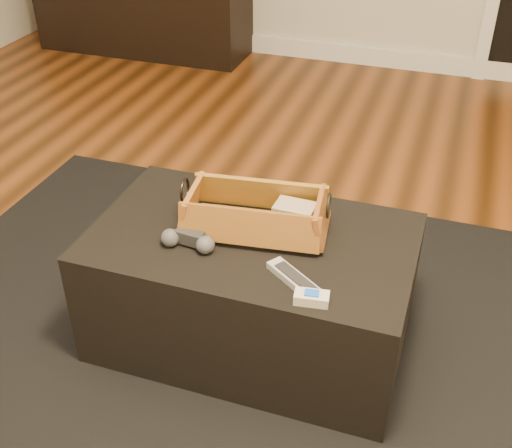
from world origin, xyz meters
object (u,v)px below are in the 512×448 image
(media_cabinet, at_px, (143,9))
(tv_remote, at_px, (247,224))
(ottoman, at_px, (252,288))
(wicker_basket, at_px, (255,215))
(silver_remote, at_px, (297,281))
(cream_gadget, at_px, (312,298))
(game_controller, at_px, (189,239))

(media_cabinet, bearing_deg, tv_remote, -56.53)
(ottoman, xyz_separation_m, wicker_basket, (-0.00, 0.04, 0.26))
(ottoman, height_order, silver_remote, silver_remote)
(ottoman, bearing_deg, wicker_basket, 92.31)
(cream_gadget, bearing_deg, wicker_basket, 132.36)
(media_cabinet, bearing_deg, cream_gadget, -55.08)
(tv_remote, bearing_deg, ottoman, -50.79)
(wicker_basket, height_order, silver_remote, wicker_basket)
(media_cabinet, height_order, wicker_basket, wicker_basket)
(media_cabinet, relative_size, game_controller, 8.77)
(ottoman, relative_size, tv_remote, 4.24)
(wicker_basket, distance_m, game_controller, 0.22)
(media_cabinet, bearing_deg, wicker_basket, -56.01)
(cream_gadget, bearing_deg, silver_remote, 133.82)
(game_controller, bearing_deg, cream_gadget, -17.31)
(tv_remote, height_order, game_controller, game_controller)
(media_cabinet, height_order, tv_remote, media_cabinet)
(tv_remote, xyz_separation_m, wicker_basket, (0.02, 0.02, 0.02))
(silver_remote, distance_m, cream_gadget, 0.08)
(silver_remote, bearing_deg, ottoman, 136.92)
(ottoman, distance_m, wicker_basket, 0.27)
(media_cabinet, xyz_separation_m, silver_remote, (1.89, -2.74, 0.15))
(ottoman, distance_m, game_controller, 0.31)
(tv_remote, bearing_deg, wicker_basket, 30.87)
(tv_remote, height_order, cream_gadget, tv_remote)
(media_cabinet, bearing_deg, game_controller, -60.01)
(media_cabinet, height_order, cream_gadget, media_cabinet)
(game_controller, distance_m, silver_remote, 0.36)
(ottoman, bearing_deg, tv_remote, 142.54)
(media_cabinet, relative_size, cream_gadget, 15.04)
(wicker_basket, bearing_deg, media_cabinet, 123.99)
(game_controller, height_order, silver_remote, game_controller)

